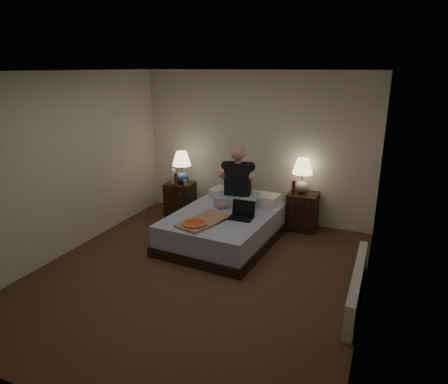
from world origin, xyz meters
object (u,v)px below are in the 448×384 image
at_px(lamp_right, 302,176).
at_px(laptop, 241,211).
at_px(bed, 224,228).
at_px(radiator, 357,285).
at_px(nightstand_left, 180,199).
at_px(person, 237,177).
at_px(nightstand_right, 302,211).
at_px(beer_bottle_right, 294,187).
at_px(beer_bottle_left, 176,179).
at_px(water_bottle, 173,176).
at_px(lamp_left, 182,167).
at_px(soda_can, 185,183).
at_px(pizza_box, 194,224).

relative_size(lamp_right, laptop, 1.65).
bearing_deg(laptop, bed, 160.95).
bearing_deg(radiator, nightstand_left, 152.66).
bearing_deg(radiator, person, 145.85).
bearing_deg(person, lamp_right, 22.84).
height_order(nightstand_right, beer_bottle_right, beer_bottle_right).
height_order(bed, radiator, bed).
relative_size(bed, laptop, 5.38).
bearing_deg(person, beer_bottle_left, 164.72).
bearing_deg(water_bottle, nightstand_left, 32.84).
xyz_separation_m(lamp_left, soda_can, (0.11, -0.11, -0.23)).
height_order(soda_can, radiator, soda_can).
bearing_deg(bed, water_bottle, 155.68).
relative_size(nightstand_right, pizza_box, 0.80).
height_order(lamp_left, beer_bottle_left, lamp_left).
distance_m(nightstand_right, beer_bottle_left, 2.17).
distance_m(lamp_left, beer_bottle_right, 1.94).
bearing_deg(beer_bottle_right, person, -151.59).
bearing_deg(person, radiator, -43.28).
height_order(nightstand_left, beer_bottle_right, beer_bottle_right).
distance_m(nightstand_left, lamp_right, 2.17).
bearing_deg(pizza_box, radiator, 8.64).
distance_m(soda_can, radiator, 3.38).
relative_size(bed, pizza_box, 2.41).
bearing_deg(lamp_right, pizza_box, -124.38).
height_order(bed, soda_can, soda_can).
xyz_separation_m(soda_can, beer_bottle_right, (1.82, 0.24, 0.07)).
xyz_separation_m(water_bottle, beer_bottle_left, (0.12, -0.11, -0.01)).
distance_m(beer_bottle_left, laptop, 1.58).
height_order(lamp_left, beer_bottle_right, lamp_left).
bearing_deg(nightstand_left, bed, -37.79).
height_order(lamp_left, person, person).
xyz_separation_m(beer_bottle_left, radiator, (3.12, -1.45, -0.52)).
distance_m(lamp_left, lamp_right, 2.04).
distance_m(lamp_right, radiator, 2.27).
relative_size(bed, nightstand_left, 3.01).
distance_m(pizza_box, radiator, 2.21).
distance_m(lamp_right, person, 1.05).
bearing_deg(lamp_left, bed, -33.83).
height_order(lamp_left, soda_can, lamp_left).
xyz_separation_m(lamp_right, radiator, (1.07, -1.88, -0.69)).
relative_size(bed, radiator, 1.14).
relative_size(beer_bottle_left, beer_bottle_right, 1.00).
bearing_deg(soda_can, beer_bottle_left, -154.62).
bearing_deg(radiator, pizza_box, 172.98).
height_order(lamp_left, pizza_box, lamp_left).
bearing_deg(person, lamp_left, 155.93).
xyz_separation_m(nightstand_left, water_bottle, (-0.09, -0.06, 0.43)).
distance_m(nightstand_right, water_bottle, 2.27).
height_order(nightstand_left, laptop, laptop).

